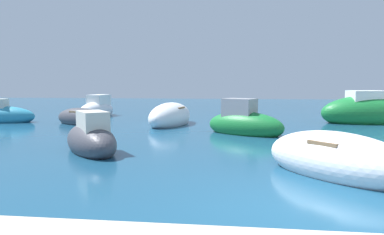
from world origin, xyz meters
The scene contains 8 objects.
ground centered at (0.00, 0.00, 0.00)m, with size 80.00×80.00×0.00m, color navy.
moored_boat_0 centered at (1.01, 2.44, 0.36)m, with size 3.52×3.64×1.31m.
moored_boat_1 centered at (5.86, 13.75, 0.57)m, with size 5.71×2.71×2.11m.
moored_boat_2 centered at (-5.63, 4.50, 0.38)m, with size 2.89×3.23×1.52m.
moored_boat_3 centered at (-4.49, 11.70, 0.40)m, with size 2.35×4.08×1.43m.
moored_boat_8 centered at (-9.01, 11.43, 0.30)m, with size 3.49×2.58×1.07m.
moored_boat_9 centered at (-0.91, 8.95, 0.42)m, with size 3.60×2.85×1.72m.
moored_boat_11 centered at (-9.83, 15.66, 0.42)m, with size 1.85×3.51×1.60m.
Camera 1 is at (-1.26, -5.99, 2.13)m, focal length 33.99 mm.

